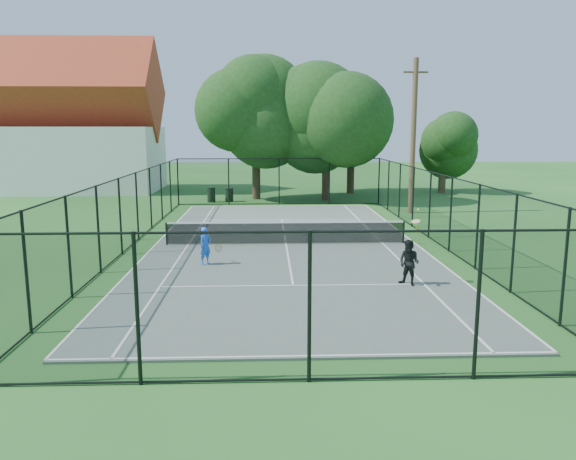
{
  "coord_description": "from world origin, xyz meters",
  "views": [
    {
      "loc": [
        -0.8,
        -23.2,
        4.85
      ],
      "look_at": [
        -0.03,
        -3.0,
        1.2
      ],
      "focal_mm": 35.0,
      "sensor_mm": 36.0,
      "label": 1
    }
  ],
  "objects_px": {
    "trash_bin_right": "(229,195)",
    "player_black": "(409,263)",
    "utility_pole": "(413,136)",
    "player_blue": "(205,246)",
    "tennis_net": "(286,232)",
    "trash_bin_left": "(211,195)"
  },
  "relations": [
    {
      "from": "trash_bin_left",
      "to": "trash_bin_right",
      "type": "height_order",
      "value": "trash_bin_left"
    },
    {
      "from": "trash_bin_left",
      "to": "utility_pole",
      "type": "relative_size",
      "value": 0.11
    },
    {
      "from": "tennis_net",
      "to": "utility_pole",
      "type": "height_order",
      "value": "utility_pole"
    },
    {
      "from": "tennis_net",
      "to": "trash_bin_right",
      "type": "xyz_separation_m",
      "value": [
        -3.34,
        14.59,
        -0.12
      ]
    },
    {
      "from": "trash_bin_left",
      "to": "player_black",
      "type": "relative_size",
      "value": 0.43
    },
    {
      "from": "trash_bin_left",
      "to": "trash_bin_right",
      "type": "bearing_deg",
      "value": 10.08
    },
    {
      "from": "player_black",
      "to": "trash_bin_left",
      "type": "bearing_deg",
      "value": 111.27
    },
    {
      "from": "trash_bin_right",
      "to": "utility_pole",
      "type": "relative_size",
      "value": 0.1
    },
    {
      "from": "player_blue",
      "to": "utility_pole",
      "type": "bearing_deg",
      "value": 49.7
    },
    {
      "from": "trash_bin_right",
      "to": "player_black",
      "type": "distance_m",
      "value": 22.17
    },
    {
      "from": "tennis_net",
      "to": "player_blue",
      "type": "xyz_separation_m",
      "value": [
        -3.0,
        -3.5,
        0.15
      ]
    },
    {
      "from": "player_black",
      "to": "tennis_net",
      "type": "bearing_deg",
      "value": 119.04
    },
    {
      "from": "tennis_net",
      "to": "player_black",
      "type": "distance_m",
      "value": 7.4
    },
    {
      "from": "trash_bin_left",
      "to": "player_blue",
      "type": "bearing_deg",
      "value": -85.14
    },
    {
      "from": "trash_bin_left",
      "to": "player_black",
      "type": "xyz_separation_m",
      "value": [
        8.11,
        -20.84,
        0.28
      ]
    },
    {
      "from": "player_blue",
      "to": "player_black",
      "type": "distance_m",
      "value": 7.23
    },
    {
      "from": "utility_pole",
      "to": "player_blue",
      "type": "bearing_deg",
      "value": -130.3
    },
    {
      "from": "player_blue",
      "to": "player_black",
      "type": "xyz_separation_m",
      "value": [
        6.59,
        -2.97,
        0.05
      ]
    },
    {
      "from": "tennis_net",
      "to": "utility_pole",
      "type": "bearing_deg",
      "value": 49.82
    },
    {
      "from": "utility_pole",
      "to": "player_black",
      "type": "height_order",
      "value": "utility_pole"
    },
    {
      "from": "utility_pole",
      "to": "player_blue",
      "type": "xyz_separation_m",
      "value": [
        -10.6,
        -12.5,
        -3.72
      ]
    },
    {
      "from": "trash_bin_left",
      "to": "player_blue",
      "type": "height_order",
      "value": "player_blue"
    }
  ]
}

